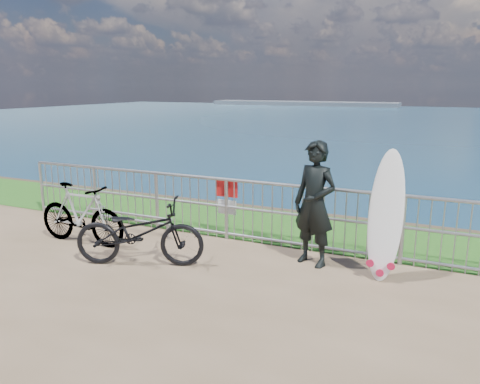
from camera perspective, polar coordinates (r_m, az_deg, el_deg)
The scene contains 8 objects.
grass_strip at distance 9.33m, azimuth 4.14°, elevation -4.08°, with size 120.00×120.00×0.00m, color #1F5717.
seascape at distance 160.30m, azimuth 7.65°, elevation 10.43°, with size 260.00×260.00×5.00m.
railing at distance 8.19m, azimuth 1.58°, elevation -2.34°, with size 10.06×0.10×1.13m.
surfer at distance 7.21m, azimuth 9.09°, elevation -1.44°, with size 0.70×0.46×1.93m, color black.
surfboard at distance 6.94m, azimuth 17.30°, elevation -3.30°, with size 0.52×0.47×1.88m.
bicycle_near at distance 7.38m, azimuth -12.14°, elevation -4.83°, with size 0.69×1.99×1.04m, color black.
bicycle_far at distance 8.61m, azimuth -18.80°, elevation -2.55°, with size 0.51×1.80×1.08m, color black.
bike_rack at distance 9.02m, azimuth -13.36°, elevation -2.90°, with size 1.91×0.05×0.40m.
Camera 1 is at (3.08, -5.67, 2.74)m, focal length 35.00 mm.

